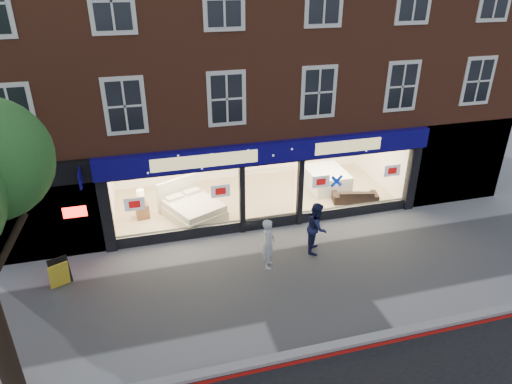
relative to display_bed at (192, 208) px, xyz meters
name	(u,v)px	position (x,y,z in m)	size (l,w,h in m)	color
ground	(300,277)	(2.62, -4.44, -0.44)	(120.00, 120.00, 0.00)	gray
kerb_line	(345,352)	(2.62, -7.54, -0.43)	(60.00, 0.10, 0.01)	#8C0A07
kerb_stone	(341,344)	(2.62, -7.34, -0.38)	(60.00, 0.25, 0.12)	gray
showroom_floor	(255,199)	(2.62, 0.81, -0.39)	(11.00, 4.50, 0.10)	tan
building	(242,19)	(2.60, 2.50, 6.24)	(19.00, 8.26, 10.30)	brown
display_bed	(192,208)	(0.00, 0.00, 0.00)	(2.46, 2.64, 1.19)	beige
bedside_table	(142,211)	(-1.78, 0.36, -0.06)	(0.45, 0.45, 0.55)	brown
mattress_stack	(326,179)	(5.72, 0.94, 0.04)	(1.52, 1.92, 0.75)	white
sofa	(355,195)	(6.32, -0.54, -0.08)	(1.74, 0.68, 0.51)	black
a_board	(60,273)	(-4.28, -2.97, 0.00)	(0.57, 0.37, 0.88)	gold
pedestrian_grey	(269,244)	(1.84, -3.64, 0.39)	(0.60, 0.40, 1.65)	#B8BBC1
pedestrian_blue	(317,227)	(3.61, -3.18, 0.43)	(0.84, 0.65, 1.73)	#161A3F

